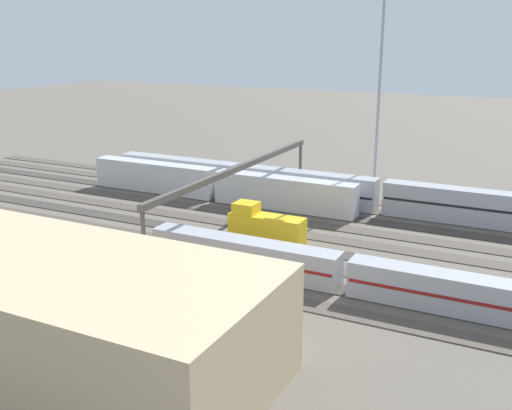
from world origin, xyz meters
The scene contains 17 objects.
ground_plane centered at (0.00, 0.00, 0.00)m, with size 400.00×400.00×0.00m, color #60594F.
track_bed_0 centered at (0.00, -20.00, 0.06)m, with size 140.00×2.80×0.12m, color #4C443D.
track_bed_1 centered at (0.00, -15.00, 0.06)m, with size 140.00×2.80×0.12m, color #4C443D.
track_bed_2 centered at (0.00, -10.00, 0.06)m, with size 140.00×2.80×0.12m, color #3D3833.
track_bed_3 centered at (0.00, -5.00, 0.06)m, with size 140.00×2.80×0.12m, color #4C443D.
track_bed_4 centered at (0.00, 0.00, 0.06)m, with size 140.00×2.80×0.12m, color #4C443D.
track_bed_5 centered at (0.00, 5.00, 0.06)m, with size 140.00×2.80×0.12m, color #3D3833.
track_bed_6 centered at (0.00, 10.00, 0.06)m, with size 140.00×2.80×0.12m, color #4C443D.
track_bed_7 centered at (0.00, 15.00, 0.06)m, with size 140.00×2.80×0.12m, color #3D3833.
track_bed_8 centered at (0.00, 20.00, 0.06)m, with size 140.00×2.80×0.12m, color #4C443D.
train_on_track_7 centered at (-18.78, 15.00, 2.02)m, with size 47.20×3.06×3.80m.
train_on_track_5 centered at (-4.57, 5.00, 2.16)m, with size 10.00×3.00×5.00m.
train_on_track_2 centered at (11.48, -10.00, 2.62)m, with size 47.20×3.00×5.00m.
train_on_track_1 centered at (-14.36, -15.00, 2.61)m, with size 95.60×3.06×5.00m.
light_mast_0 centered at (-11.21, -22.37, 20.31)m, with size 2.80×0.70×32.71m.
signal_gantry centered at (1.80, 0.00, 7.80)m, with size 0.70×45.00×8.80m.
maintenance_shed centered at (-2.87, 39.17, 4.56)m, with size 35.24×16.49×9.12m, color tan.
Camera 1 is at (-36.66, 71.58, 26.42)m, focal length 42.11 mm.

